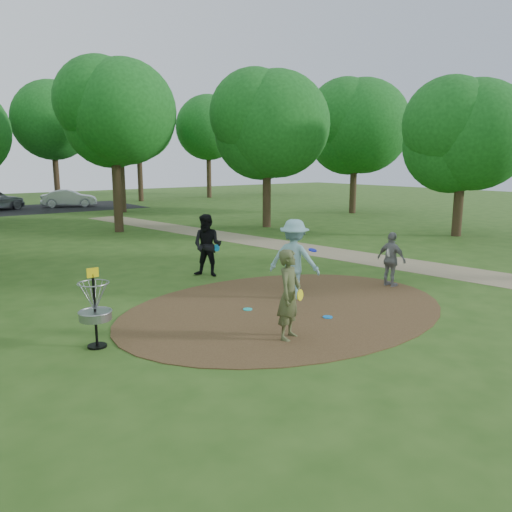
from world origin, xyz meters
TOP-DOWN VIEW (x-y plane):
  - ground at (0.00, 0.00)m, footprint 100.00×100.00m
  - dirt_clearing at (0.00, 0.00)m, footprint 8.40×8.40m
  - footpath at (6.50, 2.00)m, footprint 7.55×39.89m
  - parking_lot at (2.00, 30.00)m, footprint 14.00×8.00m
  - player_observer_with_disc at (-1.31, -1.58)m, footprint 0.78×0.68m
  - player_throwing_with_disc at (0.76, 0.60)m, footprint 1.42×1.52m
  - player_walking_with_disc at (0.33, 4.05)m, footprint 1.13×1.17m
  - player_waiting_with_disc at (3.71, -0.16)m, footprint 0.48×0.91m
  - disc_ground_cyan at (-0.83, 0.45)m, footprint 0.22×0.22m
  - disc_ground_blue at (0.24, -1.13)m, footprint 0.22×0.22m
  - car_right at (4.28, 30.13)m, footprint 4.19×2.68m
  - disc_golf_basket at (-4.50, 0.30)m, footprint 0.63×0.63m
  - tree_ring at (2.02, 8.08)m, footprint 37.43×45.57m

SIDE VIEW (x-z plane):
  - ground at x=0.00m, z-range 0.00..0.00m
  - parking_lot at x=2.00m, z-range 0.00..0.01m
  - footpath at x=6.50m, z-range 0.00..0.01m
  - dirt_clearing at x=0.00m, z-range 0.00..0.02m
  - disc_ground_cyan at x=-0.83m, z-range 0.02..0.04m
  - disc_ground_blue at x=0.24m, z-range 0.02..0.04m
  - car_right at x=4.28m, z-range 0.00..1.30m
  - player_waiting_with_disc at x=3.71m, z-range 0.00..1.54m
  - disc_golf_basket at x=-4.50m, z-range 0.10..1.64m
  - player_observer_with_disc at x=-1.31m, z-range 0.00..1.80m
  - player_walking_with_disc at x=0.33m, z-range 0.00..1.90m
  - player_throwing_with_disc at x=0.76m, z-range 0.00..2.04m
  - tree_ring at x=2.02m, z-range 0.81..9.51m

